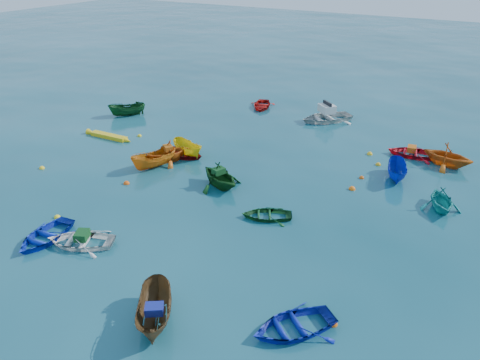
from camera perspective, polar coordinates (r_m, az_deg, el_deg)
The scene contains 33 objects.
ground at distance 22.90m, azimuth -6.30°, elevation -5.78°, with size 160.00×160.00×0.00m, color #0A3D4A.
dinghy_blue_sw at distance 23.69m, azimuth -22.59°, elevation -6.72°, with size 2.21×3.09×0.64m, color #0F2FC4.
dinghy_white_near at distance 22.78m, azimuth -18.76°, elevation -7.42°, with size 2.20×3.07×0.64m, color white.
sampan_brown_mid at distance 17.98m, azimuth -10.15°, elevation -16.76°, with size 1.22×3.23×1.25m, color brown.
dinghy_blue_se at distance 17.57m, azimuth 6.49°, elevation -17.71°, with size 2.22×3.11×0.64m, color #0D21A6.
dinghy_orange_w at distance 29.97m, azimuth -8.74°, elevation 2.30°, with size 2.41×2.79×1.47m, color #D25C13.
sampan_yellow_mid at distance 30.65m, azimuth -6.33°, elevation 3.02°, with size 1.06×2.82×1.09m, color yellow.
dinghy_green_e at distance 23.61m, azimuth 3.25°, elevation -4.57°, with size 1.79×2.51×0.52m, color #124D20.
dinghy_cyan_se at distance 26.41m, azimuth 23.14°, elevation -3.26°, with size 2.10×2.44×1.28m, color teal.
dinghy_red_nw at distance 30.58m, azimuth -7.12°, elevation 2.92°, with size 2.20×3.07×0.64m, color #A10D0E.
sampan_orange_n at distance 29.26m, azimuth -10.34°, elevation 1.54°, with size 1.15×3.06×1.18m, color orange.
dinghy_green_n at distance 26.55m, azimuth -2.45°, elevation -0.76°, with size 2.50×2.90×1.53m, color #0F4315.
dinghy_red_ne at distance 32.36m, azimuth 20.25°, elevation 2.78°, with size 2.23×3.12×0.65m, color red.
sampan_blue_far at distance 28.89m, azimuth 18.50°, elevation 0.18°, with size 1.09×2.89×1.12m, color #0D25AD.
dinghy_red_far at distance 39.82m, azimuth 2.65°, elevation 8.82°, with size 2.08×2.91×0.60m, color red.
dinghy_orange_far at distance 31.71m, azimuth 23.79°, elevation 1.63°, with size 2.58×2.99×1.57m, color #C75A12.
sampan_green_far at distance 38.88m, azimuth -13.52°, elevation 7.65°, with size 1.09×2.90×1.12m, color #0F441B.
kayak_yellow at distance 34.54m, azimuth -15.66°, elevation 4.96°, with size 0.54×3.67×0.36m, color yellow, non-canonical shape.
motorboat_white at distance 37.24m, azimuth 10.43°, elevation 7.10°, with size 2.91×4.07×1.44m, color silver.
tarp_green_a at distance 22.48m, azimuth -18.70°, elevation -6.39°, with size 0.73×0.55×0.35m, color #124A1D.
tarp_blue_a at distance 17.35m, azimuth -10.40°, elevation -15.22°, with size 0.64×0.49×0.31m, color navy.
tarp_orange_a at distance 29.63m, azimuth -8.76°, elevation 3.89°, with size 0.65×0.49×0.32m, color #AF5611.
tarp_green_b at distance 26.21m, azimuth -2.62°, elevation 1.12°, with size 0.68×0.51×0.33m, color #11441A.
tarp_orange_b at distance 32.17m, azimuth 20.21°, elevation 3.61°, with size 0.70×0.53×0.34m, color #C45814.
buoy_ye_a at distance 25.27m, azimuth -21.37°, elevation -4.30°, with size 0.32×0.32×0.32m, color yellow.
buoy_or_b at distance 17.98m, azimuth 11.28°, elevation -16.88°, with size 0.33×0.33×0.33m, color #FC640D.
buoy_ye_b at distance 31.09m, azimuth -22.99°, elevation 1.29°, with size 0.33×0.33×0.33m, color yellow.
buoy_or_c at distance 27.57m, azimuth -13.66°, elevation -0.45°, with size 0.35×0.35×0.35m, color #F2510D.
buoy_ye_c at distance 30.33m, azimuth 16.48°, elevation 1.77°, with size 0.34×0.34×0.34m, color gold.
buoy_or_d at distance 26.93m, azimuth 13.49°, elevation -1.11°, with size 0.38×0.38×0.38m, color orange.
buoy_ye_d at distance 34.36m, azimuth -12.15°, elevation 5.25°, with size 0.31×0.31×0.31m, color yellow.
buoy_or_e at distance 28.34m, azimuth 14.60°, elevation 0.21°, with size 0.30×0.30×0.30m, color #D34F0B.
buoy_ye_e at distance 31.74m, azimuth 15.52°, elevation 3.03°, with size 0.37×0.37×0.37m, color gold.
Camera 1 is at (11.76, -15.35, 12.27)m, focal length 35.00 mm.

